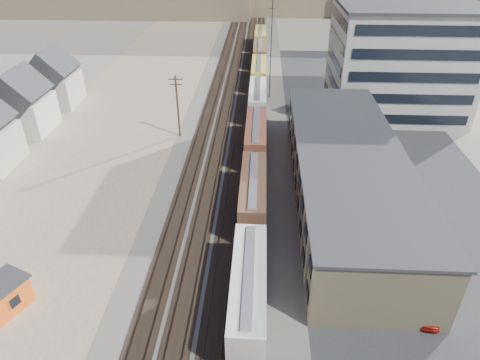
{
  "coord_description": "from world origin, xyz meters",
  "views": [
    {
      "loc": [
        4.44,
        -19.97,
        30.18
      ],
      "look_at": [
        2.15,
        24.07,
        3.0
      ],
      "focal_mm": 32.0,
      "sensor_mm": 36.0,
      "label": 1
    }
  ],
  "objects_px": {
    "freight_train": "(257,115)",
    "parked_car_red": "(426,310)",
    "utility_pole_north": "(178,105)",
    "parked_car_blue": "(354,99)",
    "maintenance_shed": "(4,296)"
  },
  "relations": [
    {
      "from": "freight_train",
      "to": "parked_car_red",
      "type": "xyz_separation_m",
      "value": [
        15.69,
        -37.83,
        -2.07
      ]
    },
    {
      "from": "utility_pole_north",
      "to": "maintenance_shed",
      "type": "height_order",
      "value": "utility_pole_north"
    },
    {
      "from": "parked_car_red",
      "to": "parked_car_blue",
      "type": "distance_m",
      "value": 51.6
    },
    {
      "from": "freight_train",
      "to": "parked_car_red",
      "type": "relative_size",
      "value": 28.16
    },
    {
      "from": "maintenance_shed",
      "to": "parked_car_red",
      "type": "distance_m",
      "value": 37.42
    },
    {
      "from": "freight_train",
      "to": "utility_pole_north",
      "type": "distance_m",
      "value": 12.83
    },
    {
      "from": "maintenance_shed",
      "to": "freight_train",
      "type": "bearing_deg",
      "value": 60.81
    },
    {
      "from": "freight_train",
      "to": "parked_car_red",
      "type": "bearing_deg",
      "value": -67.48
    },
    {
      "from": "maintenance_shed",
      "to": "parked_car_red",
      "type": "bearing_deg",
      "value": 1.58
    },
    {
      "from": "utility_pole_north",
      "to": "parked_car_red",
      "type": "relative_size",
      "value": 2.35
    },
    {
      "from": "parked_car_red",
      "to": "parked_car_blue",
      "type": "relative_size",
      "value": 0.82
    },
    {
      "from": "utility_pole_north",
      "to": "parked_car_blue",
      "type": "distance_m",
      "value": 35.0
    },
    {
      "from": "utility_pole_north",
      "to": "parked_car_blue",
      "type": "bearing_deg",
      "value": 28.11
    },
    {
      "from": "utility_pole_north",
      "to": "parked_car_red",
      "type": "xyz_separation_m",
      "value": [
        27.98,
        -35.18,
        -4.57
      ]
    },
    {
      "from": "parked_car_blue",
      "to": "freight_train",
      "type": "bearing_deg",
      "value": -159.57
    }
  ]
}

